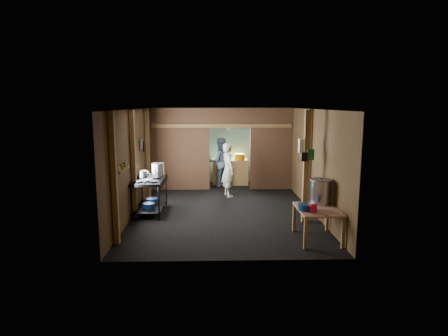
{
  "coord_description": "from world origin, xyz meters",
  "views": [
    {
      "loc": [
        -0.26,
        -9.83,
        2.73
      ],
      "look_at": [
        0.0,
        -0.2,
        1.1
      ],
      "focal_mm": 30.51,
      "sensor_mm": 36.0,
      "label": 1
    }
  ],
  "objects_px": {
    "stock_pot": "(321,192)",
    "pink_bucket": "(313,208)",
    "prep_table": "(317,224)",
    "cook": "(228,170)",
    "stove_pot_large": "(158,170)",
    "gas_range": "(150,196)",
    "yellow_tub": "(239,157)"
  },
  "relations": [
    {
      "from": "stock_pot",
      "to": "yellow_tub",
      "type": "height_order",
      "value": "stock_pot"
    },
    {
      "from": "prep_table",
      "to": "stove_pot_large",
      "type": "distance_m",
      "value": 4.36
    },
    {
      "from": "stock_pot",
      "to": "pink_bucket",
      "type": "bearing_deg",
      "value": -116.6
    },
    {
      "from": "gas_range",
      "to": "stove_pot_large",
      "type": "distance_m",
      "value": 0.74
    },
    {
      "from": "gas_range",
      "to": "yellow_tub",
      "type": "height_order",
      "value": "yellow_tub"
    },
    {
      "from": "cook",
      "to": "prep_table",
      "type": "bearing_deg",
      "value": -174.54
    },
    {
      "from": "stock_pot",
      "to": "yellow_tub",
      "type": "distance_m",
      "value": 5.22
    },
    {
      "from": "stock_pot",
      "to": "pink_bucket",
      "type": "height_order",
      "value": "stock_pot"
    },
    {
      "from": "yellow_tub",
      "to": "cook",
      "type": "distance_m",
      "value": 1.76
    },
    {
      "from": "gas_range",
      "to": "stock_pot",
      "type": "relative_size",
      "value": 2.78
    },
    {
      "from": "pink_bucket",
      "to": "stove_pot_large",
      "type": "bearing_deg",
      "value": 141.36
    },
    {
      "from": "prep_table",
      "to": "yellow_tub",
      "type": "bearing_deg",
      "value": 102.75
    },
    {
      "from": "stock_pot",
      "to": "cook",
      "type": "bearing_deg",
      "value": 118.76
    },
    {
      "from": "gas_range",
      "to": "yellow_tub",
      "type": "relative_size",
      "value": 4.04
    },
    {
      "from": "prep_table",
      "to": "pink_bucket",
      "type": "distance_m",
      "value": 0.51
    },
    {
      "from": "prep_table",
      "to": "cook",
      "type": "distance_m",
      "value": 4.11
    },
    {
      "from": "prep_table",
      "to": "yellow_tub",
      "type": "relative_size",
      "value": 2.97
    },
    {
      "from": "stock_pot",
      "to": "yellow_tub",
      "type": "xyz_separation_m",
      "value": [
        -1.39,
        5.03,
        0.05
      ]
    },
    {
      "from": "gas_range",
      "to": "stove_pot_large",
      "type": "relative_size",
      "value": 4.38
    },
    {
      "from": "prep_table",
      "to": "stock_pot",
      "type": "xyz_separation_m",
      "value": [
        0.16,
        0.4,
        0.58
      ]
    },
    {
      "from": "gas_range",
      "to": "cook",
      "type": "distance_m",
      "value": 2.68
    },
    {
      "from": "stove_pot_large",
      "to": "yellow_tub",
      "type": "xyz_separation_m",
      "value": [
        2.31,
        2.98,
        -0.08
      ]
    },
    {
      "from": "stock_pot",
      "to": "gas_range",
      "type": "bearing_deg",
      "value": 157.11
    },
    {
      "from": "pink_bucket",
      "to": "yellow_tub",
      "type": "height_order",
      "value": "yellow_tub"
    },
    {
      "from": "pink_bucket",
      "to": "yellow_tub",
      "type": "xyz_separation_m",
      "value": [
        -1.06,
        5.68,
        0.21
      ]
    },
    {
      "from": "stove_pot_large",
      "to": "cook",
      "type": "distance_m",
      "value": 2.28
    },
    {
      "from": "stock_pot",
      "to": "pink_bucket",
      "type": "xyz_separation_m",
      "value": [
        -0.33,
        -0.65,
        -0.16
      ]
    },
    {
      "from": "yellow_tub",
      "to": "cook",
      "type": "xyz_separation_m",
      "value": [
        -0.44,
        -1.7,
        -0.16
      ]
    },
    {
      "from": "prep_table",
      "to": "cook",
      "type": "bearing_deg",
      "value": 114.08
    },
    {
      "from": "stock_pot",
      "to": "yellow_tub",
      "type": "relative_size",
      "value": 1.46
    },
    {
      "from": "prep_table",
      "to": "cook",
      "type": "xyz_separation_m",
      "value": [
        -1.67,
        3.73,
        0.47
      ]
    },
    {
      "from": "gas_range",
      "to": "yellow_tub",
      "type": "distance_m",
      "value": 4.24
    }
  ]
}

